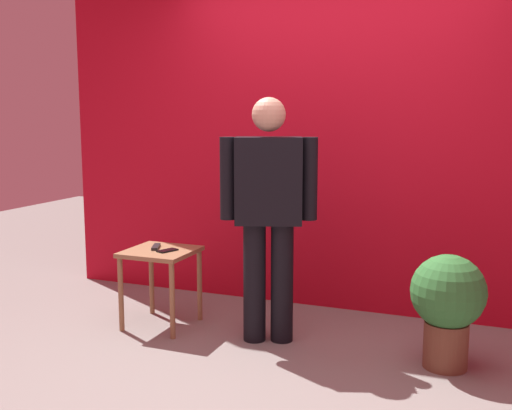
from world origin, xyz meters
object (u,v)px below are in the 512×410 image
Objects in this scene: potted_plant at (448,301)px; cell_phone at (167,250)px; tv_remote at (156,247)px; standing_person at (268,207)px; side_table at (161,263)px.

cell_phone is at bearing -179.87° from potted_plant.
tv_remote is (-0.12, 0.05, 0.01)m from cell_phone.
cell_phone is (-0.74, -0.03, -0.34)m from standing_person.
tv_remote is (-0.86, 0.02, -0.34)m from standing_person.
cell_phone reaches higher than side_table.
standing_person is at bearing 0.59° from side_table.
potted_plant is (1.14, -0.03, -0.49)m from standing_person.
cell_phone is 0.85× the size of tv_remote.
standing_person reaches higher than potted_plant.
side_table is at bearing -179.41° from standing_person.
side_table is 0.12m from tv_remote.
standing_person is 2.34× the size of potted_plant.
cell_phone is at bearing -177.62° from standing_person.
side_table is 3.84× the size of cell_phone.
cell_phone is 1.88m from potted_plant.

